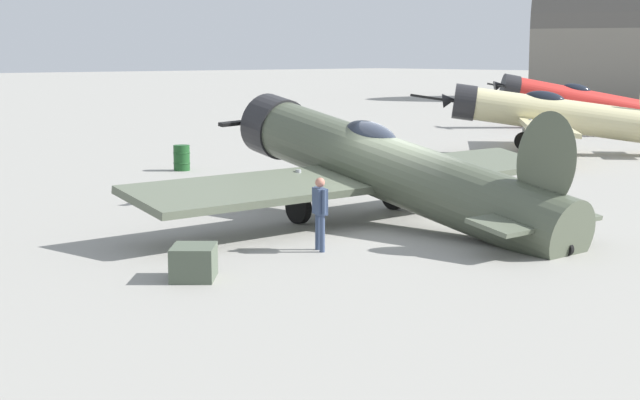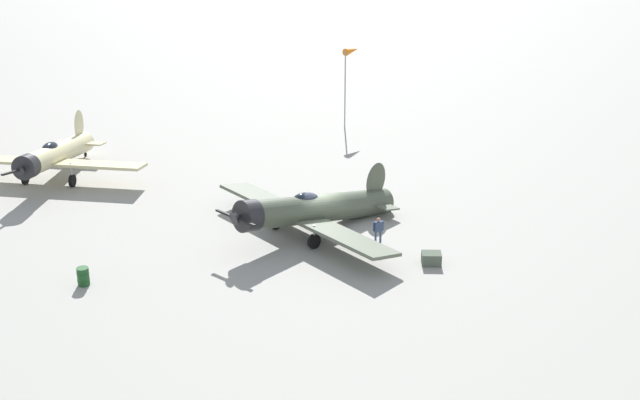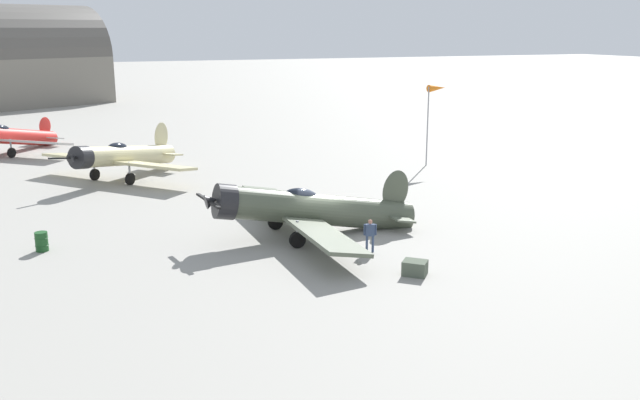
{
  "view_description": "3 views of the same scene",
  "coord_description": "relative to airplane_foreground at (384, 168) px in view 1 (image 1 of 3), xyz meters",
  "views": [
    {
      "loc": [
        -16.37,
        17.13,
        4.15
      ],
      "look_at": [
        -1.08,
        3.55,
        1.1
      ],
      "focal_mm": 54.74,
      "sensor_mm": 36.0,
      "label": 1
    },
    {
      "loc": [
        28.91,
        33.77,
        19.44
      ],
      "look_at": [
        0.0,
        0.0,
        1.8
      ],
      "focal_mm": 48.46,
      "sensor_mm": 36.0,
      "label": 2
    },
    {
      "loc": [
        12.67,
        31.23,
        10.17
      ],
      "look_at": [
        0.0,
        0.0,
        1.8
      ],
      "focal_mm": 38.73,
      "sensor_mm": 36.0,
      "label": 3
    }
  ],
  "objects": [
    {
      "name": "airplane_mid_apron",
      "position": [
        7.17,
        -17.34,
        0.28
      ],
      "size": [
        9.71,
        10.51,
        3.58
      ],
      "rotation": [
        0.0,
        0.0,
        7.0
      ],
      "color": "beige",
      "rests_on": "ground_plane"
    },
    {
      "name": "airplane_foreground",
      "position": [
        0.0,
        0.0,
        0.0
      ],
      "size": [
        11.17,
        13.29,
        3.47
      ],
      "rotation": [
        0.0,
        0.0,
        6.28
      ],
      "color": "#4C5442",
      "rests_on": "ground_plane"
    },
    {
      "name": "ground_plane",
      "position": [
        -0.54,
        0.0,
        -1.36
      ],
      "size": [
        400.0,
        400.0,
        0.0
      ],
      "primitive_type": "plane",
      "color": "gray"
    },
    {
      "name": "airplane_far_line",
      "position": [
        14.95,
        -31.42,
        0.11
      ],
      "size": [
        11.1,
        10.44,
        3.25
      ],
      "rotation": [
        0.0,
        0.0,
        7.14
      ],
      "color": "red",
      "rests_on": "ground_plane"
    },
    {
      "name": "fuel_drum",
      "position": [
        12.63,
        -2.39,
        -0.9
      ],
      "size": [
        0.62,
        0.62,
        0.92
      ],
      "color": "#19471E",
      "rests_on": "ground_plane"
    },
    {
      "name": "ground_crew_mechanic",
      "position": [
        -1.61,
        3.56,
        -0.4
      ],
      "size": [
        0.58,
        0.36,
        1.58
      ],
      "rotation": [
        0.0,
        0.0,
        4.32
      ],
      "color": "#384766",
      "rests_on": "ground_plane"
    },
    {
      "name": "equipment_crate",
      "position": [
        -2.02,
        7.07,
        -1.04
      ],
      "size": [
        1.27,
        1.26,
        0.63
      ],
      "rotation": [
        0.0,
        0.0,
        2.4
      ],
      "color": "#4C5647",
      "rests_on": "ground_plane"
    }
  ]
}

